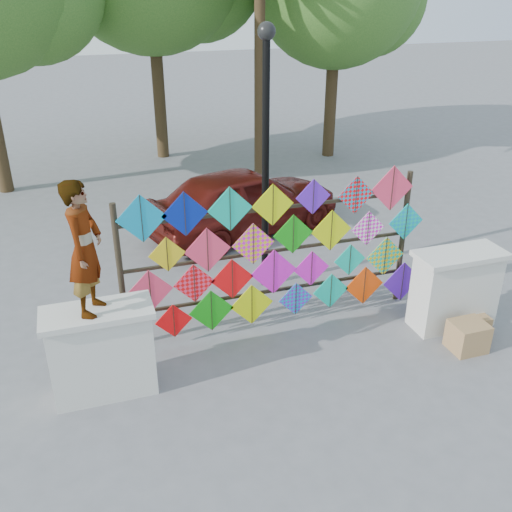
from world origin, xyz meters
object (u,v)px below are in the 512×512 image
Objects in this scene: kite_rack at (279,254)px; lamppost at (266,139)px; vendor_woman at (85,248)px; sedan at (244,201)px.

kite_rack is 1.12× the size of lamppost.
vendor_woman is 0.38× the size of lamppost.
kite_rack is at bearing 154.51° from sedan.
sedan is at bearing 81.68° from lamppost.
sedan is 3.14m from lamppost.
lamppost is at bearing 80.48° from kite_rack.
lamppost is (3.03, 2.20, 0.56)m from vendor_woman.
vendor_woman is at bearing -144.02° from lamppost.
vendor_woman is at bearing -161.73° from kite_rack.
kite_rack is 1.16× the size of sedan.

